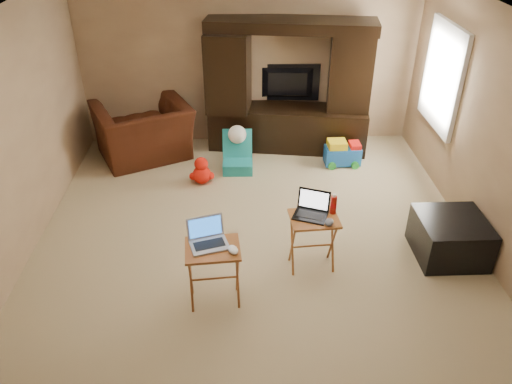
{
  "coord_description": "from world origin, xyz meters",
  "views": [
    {
      "loc": [
        -0.16,
        -4.57,
        3.52
      ],
      "look_at": [
        0.0,
        -0.2,
        0.8
      ],
      "focal_mm": 35.0,
      "sensor_mm": 36.0,
      "label": 1
    }
  ],
  "objects_px": {
    "child_rocker": "(238,153)",
    "laptop_right": "(311,207)",
    "plush_toy": "(202,170)",
    "mouse_right": "(329,222)",
    "mouse_left": "(233,250)",
    "water_bottle": "(333,205)",
    "tray_table_right": "(312,243)",
    "recliner": "(144,131)",
    "ottoman": "(450,237)",
    "tray_table_left": "(214,275)",
    "laptop_left": "(209,235)",
    "entertainment_center": "(289,87)",
    "television": "(287,84)",
    "push_toy": "(343,152)"
  },
  "relations": [
    {
      "from": "child_rocker",
      "to": "laptop_right",
      "type": "relative_size",
      "value": 1.68
    },
    {
      "from": "plush_toy",
      "to": "mouse_right",
      "type": "bearing_deg",
      "value": -54.09
    },
    {
      "from": "mouse_left",
      "to": "water_bottle",
      "type": "bearing_deg",
      "value": 31.81
    },
    {
      "from": "child_rocker",
      "to": "mouse_left",
      "type": "height_order",
      "value": "mouse_left"
    },
    {
      "from": "tray_table_right",
      "to": "laptop_right",
      "type": "xyz_separation_m",
      "value": [
        -0.04,
        0.02,
        0.44
      ]
    },
    {
      "from": "recliner",
      "to": "water_bottle",
      "type": "relative_size",
      "value": 6.53
    },
    {
      "from": "ottoman",
      "to": "mouse_left",
      "type": "relative_size",
      "value": 5.35
    },
    {
      "from": "child_rocker",
      "to": "plush_toy",
      "type": "xyz_separation_m",
      "value": [
        -0.49,
        -0.34,
        -0.08
      ]
    },
    {
      "from": "child_rocker",
      "to": "water_bottle",
      "type": "relative_size",
      "value": 2.86
    },
    {
      "from": "mouse_right",
      "to": "water_bottle",
      "type": "distance_m",
      "value": 0.22
    },
    {
      "from": "ottoman",
      "to": "tray_table_left",
      "type": "relative_size",
      "value": 1.09
    },
    {
      "from": "laptop_right",
      "to": "water_bottle",
      "type": "height_order",
      "value": "laptop_right"
    },
    {
      "from": "laptop_left",
      "to": "child_rocker",
      "type": "bearing_deg",
      "value": 67.52
    },
    {
      "from": "mouse_left",
      "to": "mouse_right",
      "type": "xyz_separation_m",
      "value": [
        0.95,
        0.43,
        -0.02
      ]
    },
    {
      "from": "entertainment_center",
      "to": "ottoman",
      "type": "distance_m",
      "value": 3.21
    },
    {
      "from": "tray_table_right",
      "to": "mouse_left",
      "type": "bearing_deg",
      "value": -150.49
    },
    {
      "from": "television",
      "to": "water_bottle",
      "type": "xyz_separation_m",
      "value": [
        0.2,
        -3.02,
        -0.2
      ]
    },
    {
      "from": "entertainment_center",
      "to": "laptop_left",
      "type": "height_order",
      "value": "entertainment_center"
    },
    {
      "from": "recliner",
      "to": "ottoman",
      "type": "xyz_separation_m",
      "value": [
        3.68,
        -2.46,
        -0.18
      ]
    },
    {
      "from": "laptop_right",
      "to": "mouse_right",
      "type": "distance_m",
      "value": 0.24
    },
    {
      "from": "tray_table_left",
      "to": "water_bottle",
      "type": "distance_m",
      "value": 1.39
    },
    {
      "from": "recliner",
      "to": "laptop_left",
      "type": "xyz_separation_m",
      "value": [
        1.1,
        -3.06,
        0.36
      ]
    },
    {
      "from": "television",
      "to": "child_rocker",
      "type": "relative_size",
      "value": 1.76
    },
    {
      "from": "tray_table_left",
      "to": "laptop_left",
      "type": "height_order",
      "value": "laptop_left"
    },
    {
      "from": "mouse_right",
      "to": "water_bottle",
      "type": "height_order",
      "value": "water_bottle"
    },
    {
      "from": "child_rocker",
      "to": "ottoman",
      "type": "height_order",
      "value": "child_rocker"
    },
    {
      "from": "ottoman",
      "to": "laptop_right",
      "type": "height_order",
      "value": "laptop_right"
    },
    {
      "from": "entertainment_center",
      "to": "tray_table_right",
      "type": "distance_m",
      "value": 2.95
    },
    {
      "from": "push_toy",
      "to": "ottoman",
      "type": "xyz_separation_m",
      "value": [
        0.78,
        -2.11,
        0.03
      ]
    },
    {
      "from": "laptop_left",
      "to": "mouse_right",
      "type": "bearing_deg",
      "value": -0.73
    },
    {
      "from": "water_bottle",
      "to": "recliner",
      "type": "bearing_deg",
      "value": 132.82
    },
    {
      "from": "plush_toy",
      "to": "mouse_left",
      "type": "relative_size",
      "value": 2.92
    },
    {
      "from": "recliner",
      "to": "laptop_left",
      "type": "distance_m",
      "value": 3.28
    },
    {
      "from": "plush_toy",
      "to": "entertainment_center",
      "type": "bearing_deg",
      "value": 40.17
    },
    {
      "from": "push_toy",
      "to": "tray_table_left",
      "type": "xyz_separation_m",
      "value": [
        -1.76,
        -2.75,
        0.13
      ]
    },
    {
      "from": "push_toy",
      "to": "laptop_left",
      "type": "relative_size",
      "value": 1.51
    },
    {
      "from": "mouse_right",
      "to": "television",
      "type": "bearing_deg",
      "value": 92.35
    },
    {
      "from": "plush_toy",
      "to": "mouse_right",
      "type": "xyz_separation_m",
      "value": [
        1.39,
        -1.93,
        0.47
      ]
    },
    {
      "from": "tray_table_right",
      "to": "laptop_left",
      "type": "distance_m",
      "value": 1.22
    },
    {
      "from": "mouse_left",
      "to": "water_bottle",
      "type": "height_order",
      "value": "water_bottle"
    },
    {
      "from": "entertainment_center",
      "to": "water_bottle",
      "type": "bearing_deg",
      "value": -77.33
    },
    {
      "from": "tray_table_right",
      "to": "laptop_left",
      "type": "xyz_separation_m",
      "value": [
        -1.04,
        -0.45,
        0.46
      ]
    },
    {
      "from": "entertainment_center",
      "to": "water_bottle",
      "type": "relative_size",
      "value": 12.12
    },
    {
      "from": "entertainment_center",
      "to": "television",
      "type": "height_order",
      "value": "entertainment_center"
    },
    {
      "from": "water_bottle",
      "to": "mouse_left",
      "type": "bearing_deg",
      "value": -148.19
    },
    {
      "from": "mouse_left",
      "to": "laptop_right",
      "type": "bearing_deg",
      "value": 36.28
    },
    {
      "from": "tray_table_right",
      "to": "mouse_right",
      "type": "relative_size",
      "value": 4.92
    },
    {
      "from": "entertainment_center",
      "to": "laptop_left",
      "type": "relative_size",
      "value": 6.88
    },
    {
      "from": "television",
      "to": "ottoman",
      "type": "xyz_separation_m",
      "value": [
        1.53,
        -2.96,
        -0.7
      ]
    },
    {
      "from": "child_rocker",
      "to": "laptop_right",
      "type": "bearing_deg",
      "value": -69.83
    }
  ]
}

